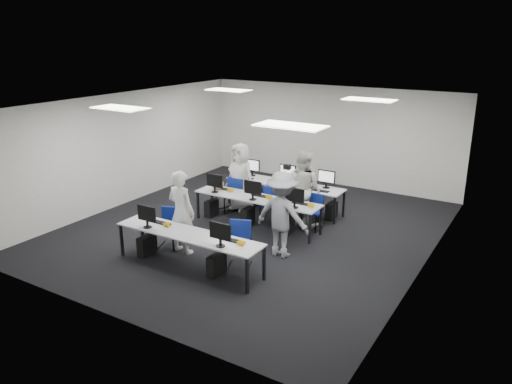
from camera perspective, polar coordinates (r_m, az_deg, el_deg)
The scene contains 23 objects.
room at distance 11.51m, azimuth -0.43°, elevation 2.73°, with size 9.00×9.02×3.00m.
ceiling_panels at distance 11.22m, azimuth -0.44°, elevation 10.07°, with size 5.20×4.60×0.02m.
desk_front at distance 9.92m, azimuth -7.74°, elevation -4.97°, with size 3.20×0.70×0.73m.
desk_mid at distance 11.91m, azimuth 0.09°, elevation -0.87°, with size 3.20×0.70×0.73m.
desk_back at distance 13.07m, azimuth 3.26°, elevation 0.81°, with size 3.20×0.70×0.73m.
equipment_front at distance 10.15m, azimuth -8.57°, elevation -6.45°, with size 2.51×0.41×1.19m.
equipment_mid at distance 12.10m, azimuth -0.73°, elevation -2.19°, with size 2.91×0.41×1.19m.
equipment_back at distance 13.10m, azimuth 4.02°, elevation -0.65°, with size 2.91×0.41×1.19m.
chair_0 at distance 11.10m, azimuth -9.97°, elevation -4.84°, with size 0.55×0.57×0.86m.
chair_1 at distance 10.03m, azimuth -1.97°, elevation -6.95°, with size 0.60×0.62×0.93m.
chair_2 at distance 13.15m, azimuth -3.28°, elevation -0.97°, with size 0.56×0.58×0.86m.
chair_3 at distance 12.39m, azimuth 1.59°, elevation -2.17°, with size 0.50×0.52×0.83m.
chair_4 at distance 11.98m, azimuth 6.47°, elevation -3.00°, with size 0.41×0.45×0.84m.
chair_5 at distance 13.14m, azimuth -2.02°, elevation -0.87°, with size 0.50×0.53×0.91m.
chair_6 at distance 12.76m, azimuth 1.84°, elevation -1.57°, with size 0.50×0.53×0.84m.
chair_7 at distance 12.24m, azimuth 5.92°, elevation -2.54°, with size 0.44×0.47×0.82m.
handbag at distance 12.52m, azimuth -4.43°, elevation 0.92°, with size 0.34×0.22×0.28m, color #9A7E4F.
student_0 at distance 10.57m, azimuth -8.52°, elevation -2.28°, with size 0.66×0.43×1.80m, color silver.
student_1 at distance 12.01m, azimuth 5.30°, elevation 0.42°, with size 0.90×0.70×1.84m, color silver.
student_2 at distance 13.00m, azimuth -1.78°, elevation 1.71°, with size 0.87×0.57×1.79m, color silver.
student_3 at distance 12.18m, azimuth 5.15°, elevation 0.32°, with size 1.00×0.41×1.70m, color silver.
photographer at distance 10.28m, azimuth 2.99°, elevation -2.59°, with size 1.18×0.68×1.83m, color slate.
dslr_camera at distance 10.14m, azimuth 3.58°, elevation 2.87°, with size 0.14×0.18×0.10m, color black.
Camera 1 is at (5.84, -9.46, 4.49)m, focal length 35.00 mm.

